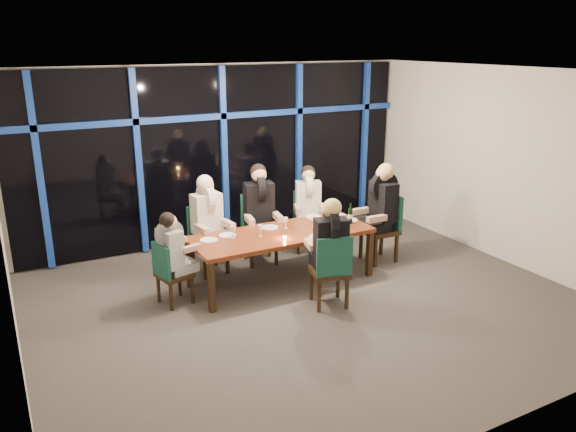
# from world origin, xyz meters

# --- Properties ---
(room) EXTENTS (7.04, 7.00, 3.02)m
(room) POSITION_xyz_m (0.00, 0.00, 2.02)
(room) COLOR #4E4944
(room) RESTS_ON ground
(window_wall) EXTENTS (6.86, 0.43, 2.94)m
(window_wall) POSITION_xyz_m (0.01, 2.93, 1.55)
(window_wall) COLOR black
(window_wall) RESTS_ON ground
(dining_table) EXTENTS (2.60, 1.00, 0.75)m
(dining_table) POSITION_xyz_m (0.00, 0.80, 0.68)
(dining_table) COLOR brown
(dining_table) RESTS_ON ground
(chair_far_left) EXTENTS (0.53, 0.53, 1.02)m
(chair_far_left) POSITION_xyz_m (-0.81, 1.67, 0.57)
(chair_far_left) COLOR black
(chair_far_left) RESTS_ON ground
(chair_far_mid) EXTENTS (0.58, 0.58, 1.07)m
(chair_far_mid) POSITION_xyz_m (0.06, 1.70, 0.60)
(chair_far_mid) COLOR black
(chair_far_mid) RESTS_ON ground
(chair_far_right) EXTENTS (0.59, 0.59, 0.98)m
(chair_far_right) POSITION_xyz_m (1.01, 1.80, 0.54)
(chair_far_right) COLOR black
(chair_far_right) RESTS_ON ground
(chair_end_left) EXTENTS (0.49, 0.49, 0.87)m
(chair_end_left) POSITION_xyz_m (-1.65, 0.82, 0.49)
(chair_end_left) COLOR black
(chair_end_left) RESTS_ON ground
(chair_end_right) EXTENTS (0.51, 0.51, 1.07)m
(chair_end_right) POSITION_xyz_m (1.82, 0.78, 0.60)
(chair_end_right) COLOR black
(chair_end_right) RESTS_ON ground
(chair_near_mid) EXTENTS (0.57, 0.57, 1.01)m
(chair_near_mid) POSITION_xyz_m (0.18, -0.25, 0.56)
(chair_near_mid) COLOR black
(chair_near_mid) RESTS_ON ground
(diner_far_left) EXTENTS (0.54, 0.67, 1.00)m
(diner_far_left) POSITION_xyz_m (-0.80, 1.59, 0.98)
(diner_far_left) COLOR silver
(diner_far_left) RESTS_ON ground
(diner_far_mid) EXTENTS (0.58, 0.71, 1.04)m
(diner_far_mid) POSITION_xyz_m (0.05, 1.61, 1.02)
(diner_far_mid) COLOR black
(diner_far_mid) RESTS_ON ground
(diner_far_right) EXTENTS (0.61, 0.67, 0.95)m
(diner_far_right) POSITION_xyz_m (0.98, 1.72, 0.93)
(diner_far_right) COLOR silver
(diner_far_right) RESTS_ON ground
(diner_end_left) EXTENTS (0.58, 0.49, 0.85)m
(diner_end_left) POSITION_xyz_m (-1.58, 0.84, 0.83)
(diner_end_left) COLOR black
(diner_end_left) RESTS_ON ground
(diner_end_right) EXTENTS (0.67, 0.54, 1.04)m
(diner_end_right) POSITION_xyz_m (1.73, 0.78, 1.02)
(diner_end_right) COLOR black
(diner_end_right) RESTS_ON ground
(diner_near_mid) EXTENTS (0.58, 0.68, 0.98)m
(diner_near_mid) POSITION_xyz_m (0.20, -0.17, 0.96)
(diner_near_mid) COLOR black
(diner_near_mid) RESTS_ON ground
(plate_far_left) EXTENTS (0.24, 0.24, 0.01)m
(plate_far_left) POSITION_xyz_m (-0.73, 1.03, 0.76)
(plate_far_left) COLOR white
(plate_far_left) RESTS_ON dining_table
(plate_far_mid) EXTENTS (0.24, 0.24, 0.01)m
(plate_far_mid) POSITION_xyz_m (-0.05, 1.05, 0.76)
(plate_far_mid) COLOR white
(plate_far_mid) RESTS_ON dining_table
(plate_far_right) EXTENTS (0.24, 0.24, 0.01)m
(plate_far_right) POSITION_xyz_m (0.76, 1.20, 0.76)
(plate_far_right) COLOR white
(plate_far_right) RESTS_ON dining_table
(plate_end_left) EXTENTS (0.24, 0.24, 0.01)m
(plate_end_left) POSITION_xyz_m (-1.03, 0.97, 0.76)
(plate_end_left) COLOR white
(plate_end_left) RESTS_ON dining_table
(plate_end_right) EXTENTS (0.24, 0.24, 0.01)m
(plate_end_right) POSITION_xyz_m (1.17, 0.80, 0.76)
(plate_end_right) COLOR white
(plate_end_right) RESTS_ON dining_table
(plate_near_mid) EXTENTS (0.24, 0.24, 0.01)m
(plate_near_mid) POSITION_xyz_m (0.35, 0.37, 0.76)
(plate_near_mid) COLOR white
(plate_near_mid) RESTS_ON dining_table
(wine_bottle) EXTENTS (0.07, 0.07, 0.32)m
(wine_bottle) POSITION_xyz_m (1.09, 0.67, 0.87)
(wine_bottle) COLOR black
(wine_bottle) RESTS_ON dining_table
(water_pitcher) EXTENTS (0.14, 0.12, 0.22)m
(water_pitcher) POSITION_xyz_m (0.82, 0.52, 0.86)
(water_pitcher) COLOR silver
(water_pitcher) RESTS_ON dining_table
(tea_light) EXTENTS (0.05, 0.05, 0.03)m
(tea_light) POSITION_xyz_m (-0.08, 0.54, 0.77)
(tea_light) COLOR #FFA84C
(tea_light) RESTS_ON dining_table
(wine_glass_a) EXTENTS (0.06, 0.06, 0.17)m
(wine_glass_a) POSITION_xyz_m (-0.33, 0.80, 0.87)
(wine_glass_a) COLOR white
(wine_glass_a) RESTS_ON dining_table
(wine_glass_b) EXTENTS (0.06, 0.06, 0.16)m
(wine_glass_b) POSITION_xyz_m (0.15, 0.94, 0.87)
(wine_glass_b) COLOR white
(wine_glass_b) RESTS_ON dining_table
(wine_glass_c) EXTENTS (0.06, 0.06, 0.16)m
(wine_glass_c) POSITION_xyz_m (0.53, 0.80, 0.87)
(wine_glass_c) COLOR silver
(wine_glass_c) RESTS_ON dining_table
(wine_glass_d) EXTENTS (0.07, 0.07, 0.17)m
(wine_glass_d) POSITION_xyz_m (-0.69, 0.92, 0.87)
(wine_glass_d) COLOR silver
(wine_glass_d) RESTS_ON dining_table
(wine_glass_e) EXTENTS (0.06, 0.06, 0.16)m
(wine_glass_e) POSITION_xyz_m (0.84, 0.90, 0.86)
(wine_glass_e) COLOR silver
(wine_glass_e) RESTS_ON dining_table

